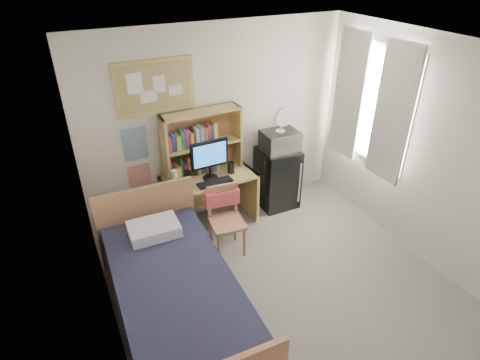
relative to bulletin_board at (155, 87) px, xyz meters
name	(u,v)px	position (x,y,z in m)	size (l,w,h in m)	color
floor	(298,305)	(0.78, -2.08, -1.93)	(3.60, 4.20, 0.02)	gray
ceiling	(323,60)	(0.78, -2.08, 0.68)	(3.60, 4.20, 0.02)	white
wall_back	(218,125)	(0.78, 0.02, -0.62)	(3.60, 0.04, 2.60)	white
wall_left	(107,264)	(-1.02, -2.08, -0.62)	(0.04, 4.20, 2.60)	white
wall_right	(447,164)	(2.58, -2.08, -0.62)	(0.04, 4.20, 2.60)	white
window_unit	(371,104)	(2.53, -0.88, -0.32)	(0.10, 1.40, 1.70)	white
curtain_left	(392,115)	(2.50, -1.28, -0.32)	(0.04, 0.55, 1.70)	silver
curtain_right	(349,95)	(2.50, -0.48, -0.32)	(0.04, 0.55, 1.70)	silver
bulletin_board	(155,87)	(0.00, 0.00, 0.00)	(0.94, 0.03, 0.64)	tan
poster_wave	(135,144)	(-0.32, 0.01, -0.67)	(0.30, 0.01, 0.42)	#255D97
poster_japan	(140,177)	(-0.32, 0.01, -1.14)	(0.28, 0.01, 0.36)	red
desk	(210,201)	(0.50, -0.31, -1.54)	(1.20, 0.60, 0.75)	tan
desk_chair	(227,222)	(0.47, -0.93, -1.48)	(0.44, 0.44, 0.88)	tan
mini_fridge	(277,177)	(1.57, -0.27, -1.47)	(0.52, 0.52, 0.89)	black
bed	(177,301)	(-0.45, -1.74, -1.61)	(1.11, 2.22, 0.61)	black
hutch	(202,142)	(0.49, -0.16, -0.75)	(1.03, 0.26, 0.84)	tan
monitor	(210,160)	(0.50, -0.37, -0.90)	(0.50, 0.04, 0.53)	black
keyboard	(215,182)	(0.50, -0.51, -1.16)	(0.46, 0.15, 0.02)	black
speaker_left	(188,178)	(0.20, -0.38, -1.07)	(0.08, 0.08, 0.19)	black
speaker_right	(231,168)	(0.80, -0.35, -1.09)	(0.07, 0.07, 0.16)	black
water_bottle	(175,180)	(0.02, -0.42, -1.04)	(0.08, 0.08, 0.26)	white
hoodie	(222,197)	(0.49, -0.74, -1.24)	(0.43, 0.13, 0.20)	#CE4F4E
microwave	(280,141)	(1.57, -0.29, -0.89)	(0.48, 0.37, 0.28)	#B9B9BE
desk_fan	(281,121)	(1.57, -0.29, -0.59)	(0.25, 0.25, 0.32)	white
pillow	(154,229)	(-0.43, -0.99, -1.25)	(0.54, 0.37, 0.13)	white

